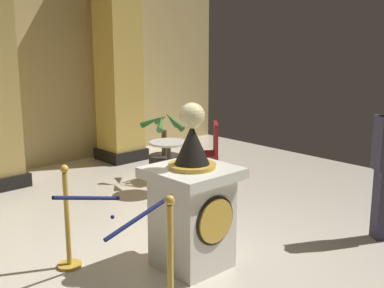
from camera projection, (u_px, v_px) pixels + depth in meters
The scene contains 9 objects.
ground_plane at pixel (144, 269), 4.95m from camera, with size 10.15×10.15×0.00m, color beige.
pedestal_clock at pixel (192, 205), 4.89m from camera, with size 0.76×0.76×1.62m.
stanchion_near at pixel (68, 232), 4.93m from camera, with size 0.24×0.24×1.04m.
stanchion_far at pixel (170, 279), 3.98m from camera, with size 0.24×0.24×1.06m.
velvet_rope at pixel (112, 207), 4.36m from camera, with size 0.76×0.79×0.22m.
column_right at pixel (118, 53), 8.77m from camera, with size 0.74×0.74×3.81m.
potted_palm_right at pixel (164, 160), 7.81m from camera, with size 0.67×0.69×1.09m.
cafe_table at pixel (169, 160), 7.21m from camera, with size 0.54×0.54×0.74m.
cafe_chair_red at pixel (209, 149), 7.45m from camera, with size 0.56×0.56×0.96m.
Camera 1 is at (-2.77, -3.65, 2.27)m, focal length 47.70 mm.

